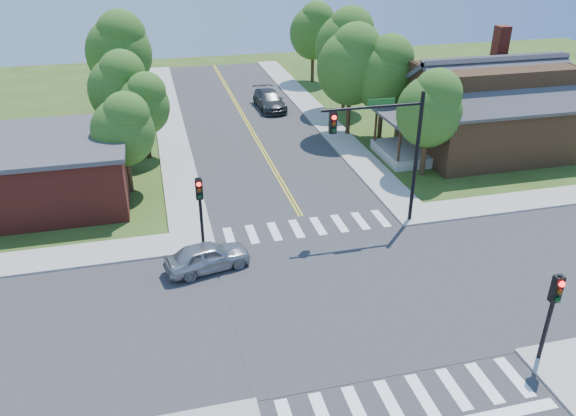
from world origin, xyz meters
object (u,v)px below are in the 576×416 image
object	(u,v)px
signal_pole_se	(553,302)
signal_pole_nw	(200,200)
house_ne	(487,105)
car_dgrey	(270,101)
signal_mast_ne	(388,140)
car_silver	(207,257)

from	to	relation	value
signal_pole_se	signal_pole_nw	world-z (taller)	same
house_ne	car_dgrey	distance (m)	18.35
signal_mast_ne	car_silver	xyz separation A→B (m)	(-9.52, -2.09, -4.17)
signal_mast_ne	car_dgrey	bearing A→B (deg)	93.48
signal_pole_se	car_dgrey	bearing A→B (deg)	95.21
signal_pole_nw	house_ne	xyz separation A→B (m)	(20.71, 8.66, 0.67)
signal_mast_ne	house_ne	distance (m)	14.23
car_silver	house_ne	bearing A→B (deg)	-74.68
signal_mast_ne	signal_pole_nw	bearing A→B (deg)	-179.93
signal_pole_se	car_dgrey	size ratio (longest dim) A/B	0.72
signal_pole_nw	house_ne	bearing A→B (deg)	22.69
signal_pole_se	house_ne	world-z (taller)	house_ne
house_ne	car_silver	xyz separation A→B (m)	(-20.72, -10.73, -2.65)
signal_mast_ne	car_dgrey	size ratio (longest dim) A/B	1.36
signal_pole_se	signal_pole_nw	distance (m)	15.84
signal_pole_se	car_silver	distance (m)	14.59
signal_pole_nw	house_ne	distance (m)	22.45
signal_mast_ne	house_ne	bearing A→B (deg)	37.68
house_ne	car_dgrey	size ratio (longest dim) A/B	2.47
house_ne	car_dgrey	bearing A→B (deg)	133.55
car_dgrey	signal_pole_nw	bearing A→B (deg)	-112.72
car_dgrey	house_ne	bearing A→B (deg)	-48.61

